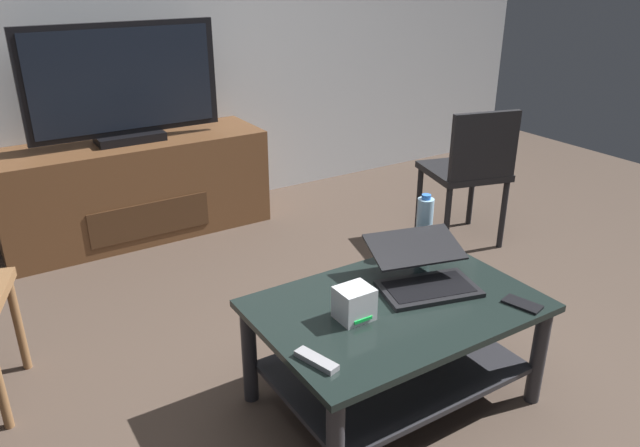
{
  "coord_description": "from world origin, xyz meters",
  "views": [
    {
      "loc": [
        -1.26,
        -1.52,
        1.64
      ],
      "look_at": [
        0.02,
        0.51,
        0.6
      ],
      "focal_mm": 34.07,
      "sensor_mm": 36.0,
      "label": 1
    }
  ],
  "objects": [
    {
      "name": "coffee_table",
      "position": [
        0.05,
        0.01,
        0.31
      ],
      "size": [
        1.06,
        0.71,
        0.45
      ],
      "color": "black",
      "rests_on": "ground"
    },
    {
      "name": "dining_chair",
      "position": [
        1.35,
        0.94,
        0.5
      ],
      "size": [
        0.54,
        0.54,
        0.86
      ],
      "color": "black",
      "rests_on": "ground"
    },
    {
      "name": "television",
      "position": [
        -0.32,
        2.16,
        0.96
      ],
      "size": [
        1.15,
        0.2,
        0.7
      ],
      "color": "black",
      "rests_on": "media_cabinet"
    },
    {
      "name": "tv_remote",
      "position": [
        -0.41,
        -0.15,
        0.46
      ],
      "size": [
        0.09,
        0.17,
        0.02
      ],
      "primitive_type": "cube",
      "rotation": [
        0.0,
        0.0,
        0.28
      ],
      "color": "#99999E",
      "rests_on": "coffee_table"
    },
    {
      "name": "router_box",
      "position": [
        -0.15,
        0.01,
        0.51
      ],
      "size": [
        0.13,
        0.11,
        0.12
      ],
      "color": "silver",
      "rests_on": "coffee_table"
    },
    {
      "name": "ground_plane",
      "position": [
        0.0,
        0.0,
        0.0
      ],
      "size": [
        7.68,
        7.68,
        0.0
      ],
      "primitive_type": "plane",
      "color": "#4C3D33"
    },
    {
      "name": "cell_phone",
      "position": [
        0.43,
        -0.26,
        0.46
      ],
      "size": [
        0.1,
        0.15,
        0.01
      ],
      "primitive_type": "cube",
      "rotation": [
        0.0,
        0.0,
        0.27
      ],
      "color": "black",
      "rests_on": "coffee_table"
    },
    {
      "name": "media_cabinet",
      "position": [
        -0.32,
        2.18,
        0.31
      ],
      "size": [
        1.64,
        0.53,
        0.62
      ],
      "color": "brown",
      "rests_on": "ground"
    },
    {
      "name": "laptop",
      "position": [
        0.22,
        0.07,
        0.51
      ],
      "size": [
        0.46,
        0.45,
        0.16
      ],
      "color": "black",
      "rests_on": "coffee_table"
    },
    {
      "name": "back_wall",
      "position": [
        0.0,
        2.5,
        1.4
      ],
      "size": [
        6.4,
        0.12,
        2.8
      ],
      "primitive_type": "cube",
      "color": "silver",
      "rests_on": "ground"
    },
    {
      "name": "water_bottle_near",
      "position": [
        0.41,
        0.29,
        0.58
      ],
      "size": [
        0.07,
        0.07,
        0.27
      ],
      "color": "#99C6E5",
      "rests_on": "coffee_table"
    }
  ]
}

